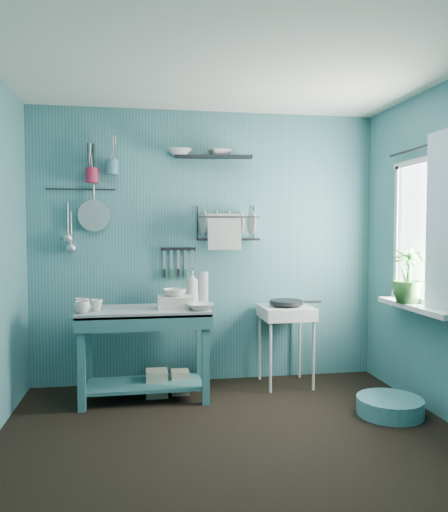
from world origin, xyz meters
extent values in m
plane|color=black|center=(0.00, 0.00, 0.00)|extent=(3.20, 3.20, 0.00)
plane|color=silver|center=(0.00, 0.00, 2.50)|extent=(3.20, 3.20, 0.00)
plane|color=#376B70|center=(0.00, 1.50, 1.25)|extent=(3.20, 0.00, 3.20)
plane|color=#376B70|center=(0.00, -1.50, 1.25)|extent=(3.20, 0.00, 3.20)
cube|color=#356B6F|center=(-0.59, 1.06, 0.38)|extent=(1.08, 0.56, 0.76)
imported|color=beige|center=(-1.07, 0.90, 0.81)|extent=(0.12, 0.12, 0.10)
imported|color=beige|center=(-0.97, 1.00, 0.81)|extent=(0.14, 0.14, 0.09)
imported|color=beige|center=(-1.09, 1.06, 0.81)|extent=(0.17, 0.17, 0.10)
cube|color=beige|center=(-0.34, 1.04, 0.81)|extent=(0.28, 0.22, 0.10)
imported|color=beige|center=(-0.34, 1.04, 0.89)|extent=(0.19, 0.19, 0.06)
imported|color=beige|center=(-0.17, 1.26, 0.91)|extent=(0.11, 0.12, 0.30)
cylinder|color=#9DA9AF|center=(-0.07, 1.28, 0.90)|extent=(0.09, 0.09, 0.28)
imported|color=beige|center=(-0.14, 0.91, 0.79)|extent=(0.22, 0.22, 0.05)
cube|color=silver|center=(0.68, 1.23, 0.36)|extent=(0.47, 0.47, 0.72)
cylinder|color=black|center=(0.68, 1.23, 0.76)|extent=(0.30, 0.30, 0.03)
cube|color=black|center=(-0.27, 1.47, 1.23)|extent=(0.32, 0.03, 0.03)
cube|color=black|center=(0.17, 1.37, 1.47)|extent=(0.57, 0.30, 0.32)
cube|color=black|center=(0.05, 1.40, 2.07)|extent=(0.72, 0.29, 0.01)
imported|color=beige|center=(-0.26, 1.40, 2.06)|extent=(0.24, 0.24, 0.05)
imported|color=beige|center=(0.11, 1.40, 2.02)|extent=(0.23, 0.23, 0.05)
cylinder|color=maroon|center=(-1.03, 1.42, 1.89)|extent=(0.11, 0.11, 0.13)
cylinder|color=teal|center=(-0.85, 1.42, 1.96)|extent=(0.11, 0.11, 0.13)
cylinder|color=#B0B2B8|center=(-1.02, 1.45, 1.54)|extent=(0.28, 0.03, 0.28)
cylinder|color=#B0B2B8|center=(-1.24, 1.46, 1.51)|extent=(0.01, 0.01, 0.30)
cylinder|color=#B0B2B8|center=(-1.22, 1.46, 1.42)|extent=(0.01, 0.01, 0.30)
cylinder|color=black|center=(-1.13, 1.47, 1.77)|extent=(0.60, 0.01, 0.01)
plane|color=white|center=(1.59, 0.45, 1.40)|extent=(0.00, 1.10, 1.10)
cube|color=silver|center=(1.50, 0.45, 0.81)|extent=(0.16, 0.95, 0.04)
plane|color=white|center=(1.52, 0.15, 1.45)|extent=(0.00, 1.35, 1.35)
cylinder|color=black|center=(1.54, 0.45, 2.05)|extent=(0.02, 1.05, 0.02)
imported|color=#2E692A|center=(1.48, 0.54, 1.05)|extent=(0.28, 0.28, 0.43)
cube|color=#9D9475|center=(-0.49, 1.11, 0.11)|extent=(0.18, 0.18, 0.22)
cube|color=#9D9475|center=(-0.29, 1.14, 0.10)|extent=(0.15, 0.15, 0.20)
cylinder|color=teal|center=(1.25, 0.38, 0.07)|extent=(0.50, 0.50, 0.13)
camera|label=1|loc=(-0.61, -3.10, 1.41)|focal=35.00mm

